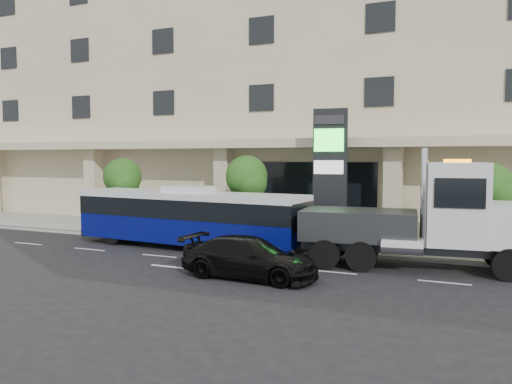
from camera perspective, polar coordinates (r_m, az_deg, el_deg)
ground at (r=22.34m, az=-0.22°, el=-7.43°), size 120.00×120.00×0.00m
sidewalk at (r=26.91m, az=4.08°, el=-5.31°), size 120.00×6.00×0.15m
curb at (r=24.14m, az=1.70°, el=-6.39°), size 120.00×0.30×0.15m
convention_center at (r=36.97m, az=9.65°, el=12.58°), size 60.00×17.60×20.00m
tree_left at (r=30.22m, az=-14.98°, el=1.37°), size 2.27×2.20×4.22m
tree_mid at (r=26.01m, az=-1.03°, el=1.43°), size 2.28×2.20×4.38m
tree_right at (r=23.71m, az=25.18°, el=0.26°), size 2.10×2.00×4.04m
city_bus at (r=24.46m, az=-7.69°, el=-2.81°), size 12.12×3.42×3.03m
tow_truck at (r=20.72m, az=19.28°, el=-3.06°), size 10.52×3.54×4.76m
black_sedan at (r=18.45m, az=-0.78°, el=-7.50°), size 5.25×2.31×1.50m
signage_pylon at (r=25.19m, az=8.46°, el=1.93°), size 1.73×0.86×6.67m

